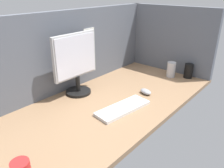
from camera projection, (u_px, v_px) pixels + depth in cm
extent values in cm
cube|color=#8C6B4C|center=(103.00, 105.00, 147.89)|extent=(180.00, 80.00, 3.00)
cube|color=#565B66|center=(64.00, 52.00, 158.30)|extent=(180.00, 5.00, 56.54)
cube|color=white|center=(89.00, 38.00, 169.38)|extent=(10.58, 0.40, 14.06)
cube|color=#565B66|center=(170.00, 39.00, 196.56)|extent=(5.00, 80.00, 56.54)
cylinder|color=black|center=(79.00, 92.00, 161.76)|extent=(18.00, 18.00, 1.80)
cylinder|color=black|center=(78.00, 84.00, 159.18)|extent=(3.20, 3.20, 11.00)
cube|color=#B7B7B7|center=(75.00, 55.00, 151.47)|extent=(35.79, 2.40, 30.21)
cube|color=silver|center=(77.00, 56.00, 150.64)|extent=(33.39, 0.60, 27.81)
cube|color=silver|center=(123.00, 108.00, 139.61)|extent=(38.41, 17.83, 2.00)
ellipsoid|color=#99999E|center=(146.00, 92.00, 159.92)|extent=(8.00, 10.76, 3.40)
cylinder|color=black|center=(189.00, 71.00, 186.59)|extent=(6.98, 6.98, 12.01)
cylinder|color=#B2B2B7|center=(171.00, 70.00, 188.52)|extent=(7.19, 7.19, 12.79)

